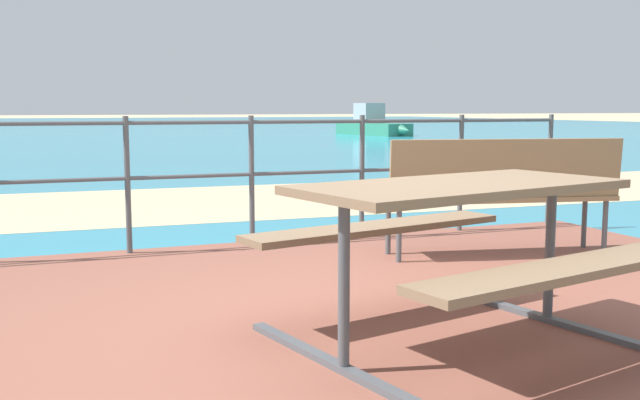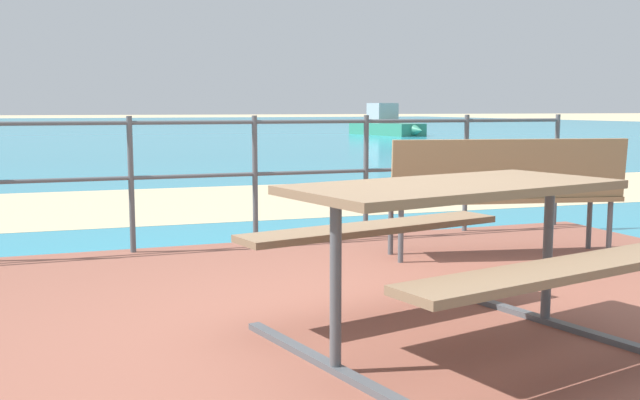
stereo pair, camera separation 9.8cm
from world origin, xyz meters
The scene contains 8 objects.
ground_plane centered at (0.00, 0.00, 0.00)m, with size 240.00×240.00×0.00m, color tan.
patio_paving centered at (0.00, 0.00, 0.03)m, with size 6.40×5.20×0.06m, color brown.
sea_water centered at (0.00, 40.00, 0.01)m, with size 90.00×90.00×0.01m, color teal.
beach_strip centered at (0.00, 5.70, 0.01)m, with size 54.00×3.43×0.01m, color tan.
picnic_table centered at (0.21, -0.35, 0.65)m, with size 1.86×1.80×0.77m.
park_bench centered at (1.62, 1.32, 0.60)m, with size 1.83×0.75×0.89m.
railing_fence centered at (0.00, 2.46, 0.71)m, with size 5.94×0.04×1.06m.
boat_far centered at (11.85, 25.38, 0.42)m, with size 2.05×4.40×1.36m.
Camera 2 is at (-1.51, -3.30, 1.18)m, focal length 41.08 mm.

